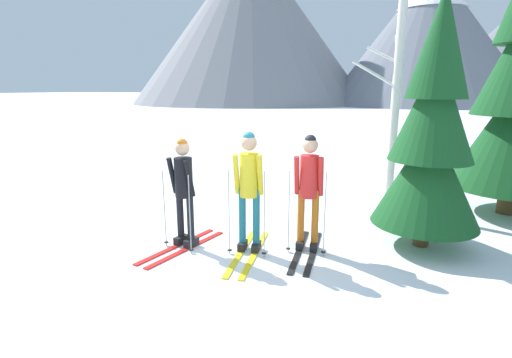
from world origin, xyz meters
The scene contains 7 objects.
ground_plane centered at (0.00, 0.00, 0.00)m, with size 400.00×400.00×0.00m, color white.
skier_in_black centered at (-0.99, -0.27, 0.96)m, with size 0.68×1.74×1.74m.
skier_in_yellow centered at (0.03, -0.07, 1.07)m, with size 0.60×1.81×1.87m.
skier_in_red centered at (0.87, 0.30, 1.04)m, with size 0.61×1.71×1.82m.
pine_tree_mid centered at (2.56, 1.10, 1.80)m, with size 1.63×1.63×3.95m.
birch_tree_tall centered at (1.95, 2.93, 2.59)m, with size 0.95×0.63×5.13m.
mountain_ridge_distant centered at (4.76, 64.94, 12.19)m, with size 91.97×56.25×25.80m.
Camera 1 is at (2.14, -5.36, 2.49)m, focal length 27.29 mm.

